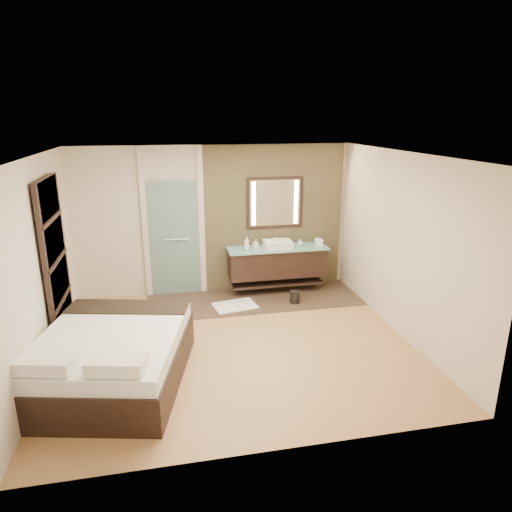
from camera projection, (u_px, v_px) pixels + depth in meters
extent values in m
plane|color=#AD8148|center=(236.00, 344.00, 6.62)|extent=(5.00, 5.00, 0.00)
cube|color=#3C2C21|center=(254.00, 299.00, 8.24)|extent=(3.80, 1.30, 0.01)
cube|color=#A08B5B|center=(274.00, 218.00, 8.51)|extent=(2.60, 0.08, 2.70)
cube|color=black|center=(277.00, 262.00, 8.47)|extent=(1.80, 0.50, 0.50)
cube|color=black|center=(277.00, 282.00, 8.58)|extent=(1.71, 0.45, 0.04)
cube|color=#8EDACF|center=(278.00, 248.00, 8.36)|extent=(1.85, 0.55, 0.03)
cube|color=white|center=(278.00, 244.00, 8.34)|extent=(0.50, 0.38, 0.13)
cylinder|color=silver|center=(275.00, 240.00, 8.51)|extent=(0.03, 0.03, 0.18)
cylinder|color=silver|center=(276.00, 237.00, 8.45)|extent=(0.02, 0.10, 0.02)
cube|color=black|center=(275.00, 203.00, 8.37)|extent=(1.06, 0.03, 0.96)
cube|color=white|center=(275.00, 203.00, 8.36)|extent=(0.94, 0.01, 0.84)
cube|color=beige|center=(254.00, 204.00, 8.28)|extent=(0.07, 0.01, 0.80)
cube|color=beige|center=(296.00, 202.00, 8.43)|extent=(0.07, 0.01, 0.80)
cube|color=#A0CAC5|center=(174.00, 239.00, 8.23)|extent=(0.90, 0.05, 2.10)
cylinder|color=silver|center=(177.00, 240.00, 8.19)|extent=(0.45, 0.03, 0.03)
cube|color=beige|center=(145.00, 224.00, 8.05)|extent=(0.10, 0.08, 2.70)
cube|color=beige|center=(202.00, 221.00, 8.25)|extent=(0.10, 0.08, 2.70)
cube|color=black|center=(56.00, 264.00, 6.36)|extent=(0.06, 1.20, 2.40)
cube|color=beige|center=(65.00, 318.00, 6.61)|extent=(0.02, 1.06, 0.52)
cube|color=beige|center=(60.00, 280.00, 6.44)|extent=(0.02, 1.06, 0.52)
cube|color=beige|center=(54.00, 240.00, 6.26)|extent=(0.02, 1.06, 0.52)
cube|color=beige|center=(49.00, 198.00, 6.09)|extent=(0.02, 1.06, 0.52)
cube|color=black|center=(112.00, 365.00, 5.64)|extent=(2.12, 2.44, 0.46)
cube|color=white|center=(110.00, 341.00, 5.54)|extent=(2.06, 2.38, 0.19)
cube|color=black|center=(128.00, 308.00, 6.27)|extent=(1.70, 0.83, 0.04)
cube|color=white|center=(45.00, 364.00, 4.69)|extent=(0.64, 0.44, 0.15)
cube|color=white|center=(116.00, 364.00, 4.67)|extent=(0.64, 0.44, 0.15)
cube|color=white|center=(235.00, 306.00, 7.93)|extent=(0.80, 0.62, 0.02)
cylinder|color=black|center=(295.00, 297.00, 8.05)|extent=(0.21, 0.21, 0.22)
cube|color=white|center=(320.00, 243.00, 8.49)|extent=(0.16, 0.16, 0.10)
imported|color=white|center=(247.00, 243.00, 8.20)|extent=(0.12, 0.12, 0.24)
imported|color=#B2B2B2|center=(256.00, 244.00, 8.27)|extent=(0.10, 0.10, 0.18)
imported|color=#A1CBC8|center=(300.00, 242.00, 8.44)|extent=(0.13, 0.13, 0.14)
imported|color=white|center=(318.00, 241.00, 8.62)|extent=(0.13, 0.13, 0.10)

